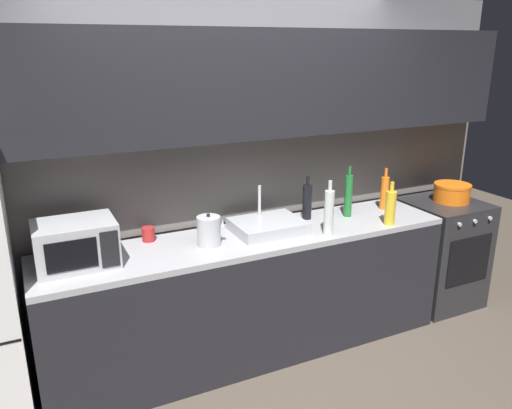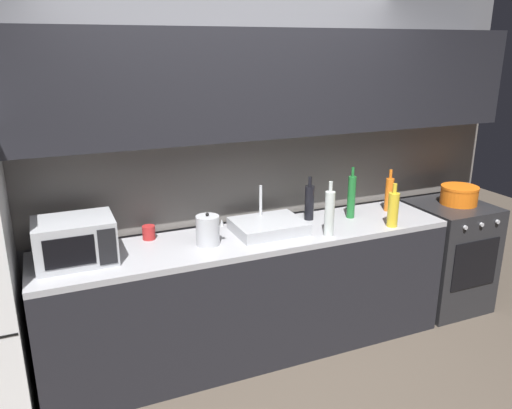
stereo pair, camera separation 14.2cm
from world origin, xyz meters
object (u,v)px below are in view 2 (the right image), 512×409
(wine_bottle_dark, at_px, (309,202))
(wine_bottle_green, at_px, (351,196))
(cooking_pot, at_px, (459,195))
(mug_red, at_px, (149,233))
(oven_range, at_px, (447,255))
(wine_bottle_yellow, at_px, (393,209))
(kettle, at_px, (208,230))
(wine_bottle_orange, at_px, (389,194))
(wine_bottle_clear, at_px, (329,213))
(microwave, at_px, (75,241))

(wine_bottle_dark, height_order, wine_bottle_green, wine_bottle_green)
(wine_bottle_green, height_order, cooking_pot, wine_bottle_green)
(wine_bottle_dark, bearing_deg, mug_red, 176.58)
(oven_range, relative_size, wine_bottle_yellow, 2.84)
(kettle, relative_size, wine_bottle_orange, 0.66)
(oven_range, bearing_deg, wine_bottle_clear, -171.41)
(cooking_pot, bearing_deg, wine_bottle_clear, -171.69)
(oven_range, height_order, wine_bottle_green, wine_bottle_green)
(mug_red, bearing_deg, wine_bottle_clear, -19.92)
(kettle, xyz_separation_m, mug_red, (-0.34, 0.25, -0.05))
(oven_range, height_order, wine_bottle_clear, wine_bottle_clear)
(wine_bottle_orange, bearing_deg, kettle, -175.67)
(wine_bottle_green, relative_size, mug_red, 4.16)
(wine_bottle_yellow, bearing_deg, kettle, 171.71)
(oven_range, distance_m, wine_bottle_yellow, 1.00)
(kettle, relative_size, cooking_pot, 0.74)
(kettle, relative_size, wine_bottle_green, 0.56)
(wine_bottle_orange, bearing_deg, cooking_pot, -7.72)
(wine_bottle_yellow, distance_m, wine_bottle_green, 0.33)
(wine_bottle_orange, height_order, wine_bottle_clear, wine_bottle_clear)
(microwave, bearing_deg, wine_bottle_green, 1.26)
(wine_bottle_green, bearing_deg, microwave, -178.74)
(oven_range, height_order, microwave, microwave)
(wine_bottle_dark, height_order, wine_bottle_clear, wine_bottle_clear)
(wine_bottle_dark, bearing_deg, oven_range, -6.73)
(wine_bottle_clear, bearing_deg, wine_bottle_orange, 21.74)
(cooking_pot, bearing_deg, kettle, -179.24)
(wine_bottle_dark, relative_size, wine_bottle_orange, 1.00)
(cooking_pot, bearing_deg, oven_range, -178.54)
(microwave, bearing_deg, mug_red, 22.71)
(wine_bottle_yellow, xyz_separation_m, mug_red, (-1.66, 0.44, -0.08))
(wine_bottle_yellow, height_order, wine_bottle_clear, wine_bottle_clear)
(wine_bottle_dark, height_order, mug_red, wine_bottle_dark)
(microwave, relative_size, kettle, 2.10)
(wine_bottle_green, xyz_separation_m, wine_bottle_orange, (0.37, 0.02, -0.03))
(wine_bottle_green, xyz_separation_m, wine_bottle_clear, (-0.35, -0.26, -0.00))
(wine_bottle_dark, bearing_deg, wine_bottle_clear, -96.11)
(kettle, relative_size, mug_red, 2.34)
(oven_range, relative_size, cooking_pot, 3.03)
(microwave, height_order, mug_red, microwave)
(wine_bottle_green, height_order, wine_bottle_clear, wine_bottle_green)
(kettle, bearing_deg, wine_bottle_yellow, -8.29)
(mug_red, xyz_separation_m, cooking_pot, (2.49, -0.22, 0.03))
(oven_range, xyz_separation_m, wine_bottle_yellow, (-0.78, -0.22, 0.58))
(mug_red, bearing_deg, wine_bottle_dark, -3.42)
(wine_bottle_yellow, distance_m, mug_red, 1.72)
(wine_bottle_orange, bearing_deg, wine_bottle_dark, 174.88)
(microwave, relative_size, wine_bottle_clear, 1.21)
(wine_bottle_green, bearing_deg, cooking_pot, -3.52)
(oven_range, relative_size, wine_bottle_clear, 2.37)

